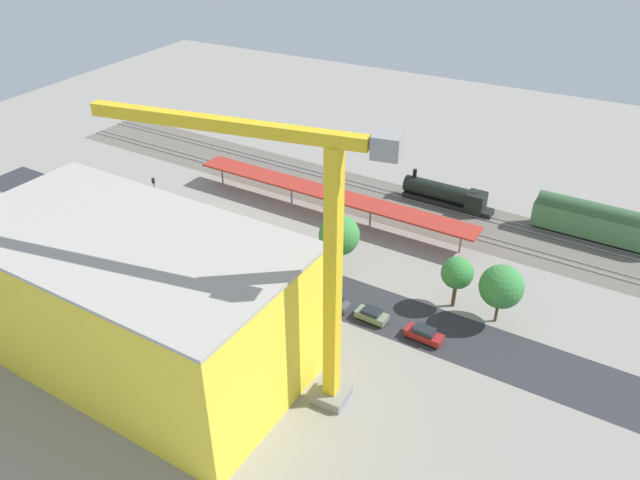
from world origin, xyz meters
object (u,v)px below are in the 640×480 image
(parked_car_4, at_px, (249,277))
(tower_crane, at_px, (304,246))
(street_tree_0, at_px, (457,273))
(platform_canopy_near, at_px, (330,194))
(traffic_light, at_px, (155,192))
(box_truck_1, at_px, (229,282))
(passenger_coach, at_px, (597,221))
(parked_car_1, at_px, (372,315))
(parked_car_6, at_px, (179,252))
(parked_car_5, at_px, (215,264))
(locomotive, at_px, (448,196))
(street_tree_1, at_px, (339,235))
(box_truck_0, at_px, (262,292))
(construction_building, at_px, (134,302))
(parked_car_0, at_px, (424,335))
(parked_car_3, at_px, (289,288))
(box_truck_2, at_px, (272,290))
(parked_car_2, at_px, (334,303))
(street_tree_2, at_px, (501,287))

(parked_car_4, bearing_deg, tower_crane, 139.77)
(street_tree_0, bearing_deg, platform_canopy_near, -28.97)
(traffic_light, bearing_deg, box_truck_1, 152.80)
(passenger_coach, bearing_deg, box_truck_1, 42.17)
(parked_car_1, bearing_deg, tower_crane, 84.96)
(traffic_light, bearing_deg, parked_car_6, 143.90)
(street_tree_0, xyz_separation_m, traffic_light, (50.82, -0.26, -0.62))
(parked_car_5, bearing_deg, tower_crane, 147.35)
(passenger_coach, xyz_separation_m, parked_car_4, (41.13, 34.91, -2.56))
(locomotive, relative_size, street_tree_1, 1.91)
(platform_canopy_near, height_order, box_truck_1, platform_canopy_near)
(parked_car_5, bearing_deg, parked_car_4, 176.10)
(box_truck_0, bearing_deg, box_truck_1, 3.23)
(box_truck_1, xyz_separation_m, street_tree_0, (-27.98, -11.48, 3.55))
(passenger_coach, bearing_deg, parked_car_5, 36.07)
(tower_crane, relative_size, street_tree_1, 3.77)
(parked_car_6, height_order, construction_building, construction_building)
(parked_car_4, height_order, box_truck_0, box_truck_0)
(parked_car_5, relative_size, street_tree_0, 0.65)
(street_tree_1, bearing_deg, parked_car_0, 150.23)
(parked_car_3, bearing_deg, box_truck_1, 26.38)
(box_truck_1, bearing_deg, locomotive, -115.90)
(construction_building, height_order, box_truck_2, construction_building)
(box_truck_1, bearing_deg, tower_crane, 148.13)
(box_truck_2, bearing_deg, parked_car_2, -163.42)
(platform_canopy_near, height_order, street_tree_1, street_tree_1)
(parked_car_3, bearing_deg, construction_building, 65.17)
(parked_car_1, distance_m, parked_car_2, 5.48)
(passenger_coach, relative_size, street_tree_1, 2.30)
(parked_car_3, height_order, traffic_light, traffic_light)
(parked_car_4, bearing_deg, passenger_coach, -139.68)
(platform_canopy_near, xyz_separation_m, street_tree_2, (-31.75, 14.89, 1.54))
(parked_car_1, distance_m, parked_car_3, 12.41)
(traffic_light, bearing_deg, street_tree_0, 179.71)
(passenger_coach, height_order, box_truck_0, passenger_coach)
(passenger_coach, relative_size, parked_car_3, 4.34)
(parked_car_5, bearing_deg, parked_car_1, 179.77)
(locomotive, bearing_deg, box_truck_2, 71.49)
(box_truck_2, height_order, traffic_light, traffic_light)
(platform_canopy_near, bearing_deg, parked_car_2, 118.62)
(parked_car_4, xyz_separation_m, box_truck_2, (-5.15, 2.05, 1.00))
(street_tree_0, bearing_deg, parked_car_3, 20.83)
(platform_canopy_near, bearing_deg, box_truck_1, 85.50)
(parked_car_5, distance_m, street_tree_2, 39.93)
(parked_car_3, relative_size, box_truck_2, 0.43)
(passenger_coach, distance_m, street_tree_1, 40.82)
(parked_car_3, xyz_separation_m, box_truck_1, (7.24, 3.59, 0.91))
(platform_canopy_near, bearing_deg, parked_car_6, 57.59)
(platform_canopy_near, xyz_separation_m, street_tree_1, (-8.37, 13.28, 1.49))
(box_truck_1, relative_size, box_truck_2, 0.84)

